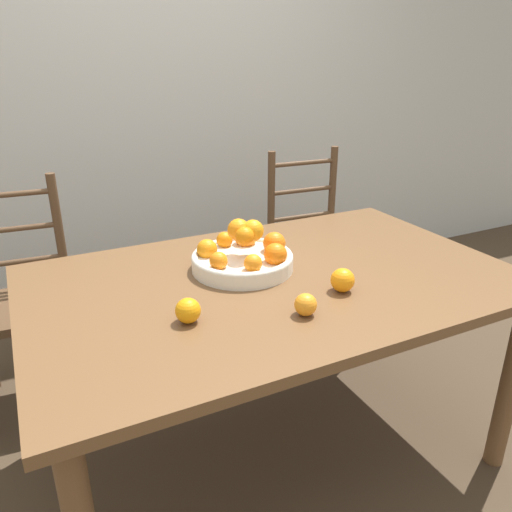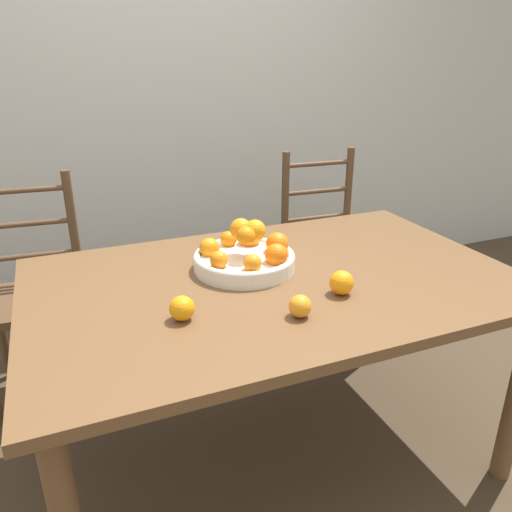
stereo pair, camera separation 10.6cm
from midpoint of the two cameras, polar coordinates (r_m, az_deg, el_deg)
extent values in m
plane|color=#423323|center=(2.13, 3.41, -21.30)|extent=(12.00, 12.00, 0.00)
cube|color=beige|center=(2.99, -9.45, 18.77)|extent=(8.00, 0.06, 2.60)
cube|color=brown|center=(1.71, 3.97, -3.03)|extent=(1.64, 1.02, 0.03)
cylinder|color=brown|center=(2.12, -20.52, -10.76)|extent=(0.07, 0.07, 0.72)
cylinder|color=brown|center=(2.56, 14.41, -4.07)|extent=(0.07, 0.07, 0.72)
cylinder|color=silver|center=(1.76, 0.39, -0.75)|extent=(0.36, 0.36, 0.05)
torus|color=silver|center=(1.75, 0.39, -0.01)|extent=(0.36, 0.36, 0.02)
sphere|color=orange|center=(1.78, 4.13, 1.39)|extent=(0.08, 0.08, 0.08)
sphere|color=orange|center=(1.85, 0.93, 2.18)|extent=(0.08, 0.08, 0.08)
sphere|color=orange|center=(1.84, -1.53, 1.91)|extent=(0.06, 0.06, 0.06)
sphere|color=orange|center=(1.76, -3.63, 0.88)|extent=(0.07, 0.07, 0.07)
sphere|color=orange|center=(1.65, -2.46, -0.47)|extent=(0.06, 0.06, 0.06)
sphere|color=orange|center=(1.63, 1.46, -0.85)|extent=(0.06, 0.06, 0.06)
sphere|color=orange|center=(1.69, 4.14, 0.09)|extent=(0.08, 0.08, 0.08)
sphere|color=orange|center=(1.72, 1.64, 2.92)|extent=(0.08, 0.08, 0.08)
sphere|color=orange|center=(1.73, 0.01, 3.04)|extent=(0.08, 0.08, 0.08)
sphere|color=orange|center=(1.68, 0.64, 2.26)|extent=(0.06, 0.06, 0.06)
sphere|color=orange|center=(1.43, -6.37, -5.99)|extent=(0.07, 0.07, 0.07)
sphere|color=orange|center=(1.45, 7.15, -5.74)|extent=(0.07, 0.07, 0.07)
sphere|color=orange|center=(1.60, 11.62, -3.04)|extent=(0.08, 0.08, 0.08)
cylinder|color=#513823|center=(2.29, -17.44, -11.72)|extent=(0.04, 0.04, 0.45)
cylinder|color=#513823|center=(2.48, -18.36, -1.97)|extent=(0.04, 0.04, 0.99)
cube|color=#513823|center=(2.35, -22.86, -4.83)|extent=(0.45, 0.43, 0.04)
cylinder|color=#513823|center=(2.46, -23.09, 0.02)|extent=(0.38, 0.06, 0.02)
cylinder|color=#513823|center=(2.41, -23.62, 3.36)|extent=(0.38, 0.06, 0.02)
cylinder|color=#513823|center=(2.37, -24.18, 6.83)|extent=(0.38, 0.06, 0.02)
cylinder|color=#513823|center=(2.59, 7.30, -6.60)|extent=(0.04, 0.04, 0.45)
cylinder|color=#513823|center=(2.76, 14.43, -5.21)|extent=(0.04, 0.04, 0.45)
cylinder|color=#513823|center=(2.77, 4.34, 1.68)|extent=(0.04, 0.04, 0.99)
cylinder|color=#513823|center=(2.94, 11.18, 2.50)|extent=(0.04, 0.04, 0.99)
cube|color=#513823|center=(2.71, 9.51, 0.32)|extent=(0.44, 0.42, 0.04)
cylinder|color=#513823|center=(2.81, 7.98, 4.34)|extent=(0.38, 0.05, 0.02)
cylinder|color=#513823|center=(2.77, 8.14, 7.32)|extent=(0.38, 0.05, 0.02)
cylinder|color=#513823|center=(2.74, 8.32, 10.39)|extent=(0.38, 0.05, 0.02)
camera|label=1|loc=(0.05, -88.16, 0.75)|focal=35.00mm
camera|label=2|loc=(0.05, 91.84, -0.75)|focal=35.00mm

